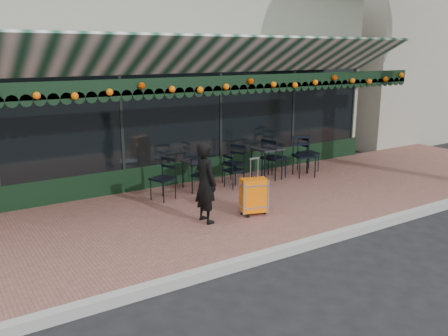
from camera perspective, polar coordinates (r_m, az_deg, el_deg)
ground at (r=7.54m, az=6.86°, el=-10.16°), size 80.00×80.00×0.00m
sidewalk at (r=9.03m, az=-1.25°, el=-5.43°), size 18.00×4.00×0.15m
curb at (r=7.45m, az=7.27°, el=-9.84°), size 18.00×0.16×0.15m
restaurant_building at (r=13.86m, az=-14.22°, el=10.21°), size 12.00×9.60×4.50m
neighbor_building_right at (r=21.92m, az=20.40°, el=11.32°), size 12.00×8.00×4.80m
woman at (r=8.16m, az=-2.23°, el=-1.75°), size 0.37×0.54×1.42m
suitcase at (r=8.63m, az=3.60°, el=-3.38°), size 0.52×0.38×1.06m
cafe_table_a at (r=11.00m, az=5.20°, el=2.07°), size 0.60×0.60×0.74m
cafe_table_b at (r=10.20m, az=-3.41°, el=0.58°), size 0.51×0.51×0.63m
chair_a_left at (r=10.69m, az=1.11°, el=0.48°), size 0.57×0.57×0.86m
chair_a_right at (r=11.12m, az=6.04°, el=1.18°), size 0.58×0.58×0.96m
chair_a_front at (r=11.39m, az=9.64°, el=1.39°), size 0.61×0.61×0.97m
chair_a_extra at (r=11.94m, az=10.11°, el=1.73°), size 0.46×0.46×0.88m
chair_b_left at (r=9.54m, az=-7.37°, el=-1.33°), size 0.55×0.55×0.85m
chair_b_right at (r=10.33m, az=1.24°, el=-0.33°), size 0.40×0.40×0.75m
chair_b_front at (r=9.87m, az=-2.57°, el=-0.89°), size 0.52×0.52×0.79m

